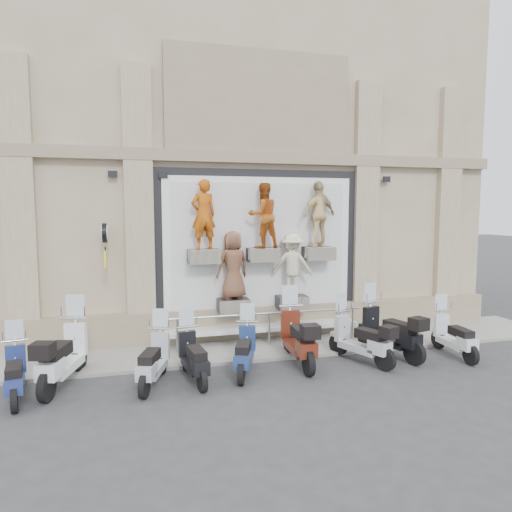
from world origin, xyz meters
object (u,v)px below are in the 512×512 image
object	(u,v)px
guard_rail	(269,330)
scooter_e	(245,342)
scooter_g	(361,330)
scooter_d	(193,347)
scooter_i	(454,328)
scooter_b	(63,344)
clock_sign_bracket	(105,239)
scooter_f	(298,327)
scooter_a	(14,363)
scooter_h	(390,322)
scooter_c	(153,350)

from	to	relation	value
guard_rail	scooter_e	distance (m)	1.91
scooter_e	scooter_g	world-z (taller)	scooter_g
scooter_d	scooter_i	world-z (taller)	scooter_d
scooter_d	scooter_g	bearing A→B (deg)	-5.57
scooter_b	scooter_d	world-z (taller)	scooter_b
guard_rail	clock_sign_bracket	xyz separation A→B (m)	(-3.90, 0.47, 2.34)
scooter_b	scooter_f	distance (m)	4.94
clock_sign_bracket	scooter_e	bearing A→B (deg)	-35.60
scooter_a	scooter_i	distance (m)	9.50
scooter_g	scooter_h	bearing A→B (deg)	-6.50
scooter_i	scooter_b	bearing A→B (deg)	-179.23
scooter_e	scooter_i	size ratio (longest dim) A/B	1.01
scooter_a	scooter_g	size ratio (longest dim) A/B	0.90
scooter_a	scooter_c	world-z (taller)	scooter_c
guard_rail	scooter_b	bearing A→B (deg)	-164.13
clock_sign_bracket	scooter_e	world-z (taller)	clock_sign_bracket
scooter_a	scooter_b	distance (m)	0.92
scooter_c	clock_sign_bracket	bearing A→B (deg)	131.82
scooter_f	scooter_c	bearing A→B (deg)	-169.17
scooter_a	scooter_d	size ratio (longest dim) A/B	0.98
guard_rail	scooter_h	bearing A→B (deg)	-26.88
scooter_d	scooter_i	distance (m)	6.20
scooter_h	guard_rail	bearing A→B (deg)	137.53
scooter_b	scooter_h	world-z (taller)	scooter_b
scooter_f	scooter_h	size ratio (longest dim) A/B	1.02
scooter_b	scooter_c	distance (m)	1.78
scooter_g	scooter_h	world-z (taller)	scooter_h
scooter_d	scooter_e	xyz separation A→B (m)	(1.10, 0.12, 0.00)
scooter_e	clock_sign_bracket	bearing A→B (deg)	164.18
scooter_c	scooter_i	distance (m)	7.00
scooter_f	scooter_h	xyz separation A→B (m)	(2.31, -0.02, -0.01)
guard_rail	scooter_e	xyz separation A→B (m)	(-1.02, -1.60, 0.24)
scooter_g	scooter_i	world-z (taller)	scooter_g
scooter_h	scooter_f	bearing A→B (deg)	163.99
guard_rail	clock_sign_bracket	distance (m)	4.57
scooter_g	scooter_a	bearing A→B (deg)	160.02
scooter_h	scooter_i	world-z (taller)	scooter_h
scooter_a	scooter_d	bearing A→B (deg)	-9.22
clock_sign_bracket	scooter_h	bearing A→B (deg)	-15.37
scooter_a	scooter_f	xyz separation A→B (m)	(5.71, 0.49, 0.16)
clock_sign_bracket	scooter_a	world-z (taller)	clock_sign_bracket
scooter_c	scooter_h	xyz separation A→B (m)	(5.53, 0.42, 0.12)
scooter_a	scooter_d	xyz separation A→B (m)	(3.29, 0.08, 0.01)
scooter_e	scooter_h	xyz separation A→B (m)	(3.62, 0.28, 0.13)
scooter_e	scooter_a	bearing A→B (deg)	-157.58
scooter_d	scooter_b	bearing A→B (deg)	163.35
clock_sign_bracket	scooter_c	distance (m)	3.19
clock_sign_bracket	scooter_g	distance (m)	6.31
scooter_c	scooter_d	size ratio (longest dim) A/B	1.02
guard_rail	scooter_f	bearing A→B (deg)	-77.38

